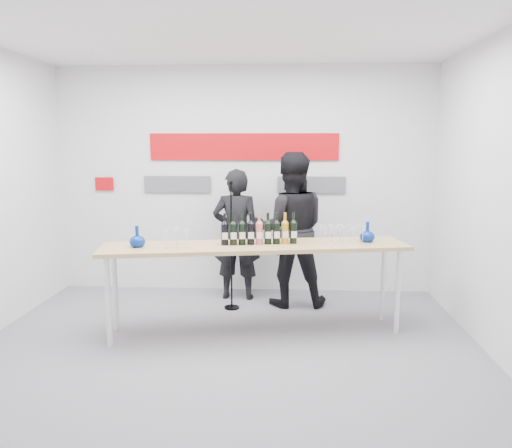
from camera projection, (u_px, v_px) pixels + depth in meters
The scene contains 12 objects.
ground at pixel (228, 346), 4.94m from camera, with size 5.00×5.00×0.00m, color slate.
back_wall at pixel (244, 181), 6.67m from camera, with size 5.00×0.04×3.00m, color silver.
signage at pixel (240, 158), 6.60m from camera, with size 3.38×0.02×0.79m.
tasting_table at pixel (255, 251), 5.19m from camera, with size 3.23×1.17×0.95m.
wine_bottles at pixel (259, 229), 5.17m from camera, with size 0.80×0.21×0.33m.
decanter_left at pixel (137, 236), 5.04m from camera, with size 0.16×0.16×0.21m, color navy, non-canonical shape.
decanter_right at pixel (367, 232), 5.31m from camera, with size 0.16×0.16×0.21m, color navy, non-canonical shape.
glasses_left at pixel (174, 238), 5.05m from camera, with size 0.29×0.24×0.18m.
glasses_right at pixel (342, 234), 5.27m from camera, with size 0.49×0.29×0.18m.
presenter_left at pixel (236, 234), 6.38m from camera, with size 0.61×0.40×1.68m, color black.
presenter_right at pixel (290, 230), 6.11m from camera, with size 0.92×0.72×1.89m, color black.
mic_stand at pixel (231, 270), 6.01m from camera, with size 0.18×0.18×1.56m.
Camera 1 is at (0.55, -4.66, 1.97)m, focal length 35.00 mm.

